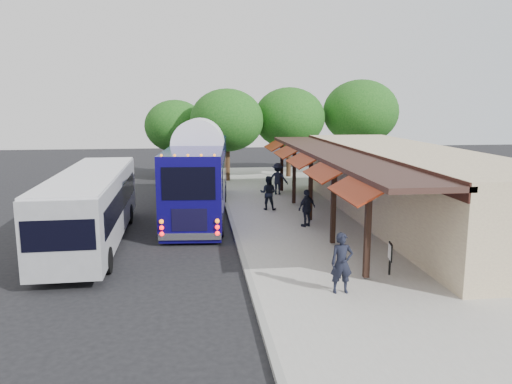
{
  "coord_description": "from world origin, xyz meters",
  "views": [
    {
      "loc": [
        -1.61,
        -18.85,
        5.83
      ],
      "look_at": [
        1.06,
        3.12,
        1.8
      ],
      "focal_mm": 35.0,
      "sensor_mm": 36.0,
      "label": 1
    }
  ],
  "objects_px": {
    "coach_bus": "(199,174)",
    "ped_a": "(342,263)",
    "ped_b": "(268,193)",
    "sign_board": "(390,253)",
    "city_bus": "(92,204)",
    "ped_c": "(307,208)",
    "ped_d": "(278,179)"
  },
  "relations": [
    {
      "from": "coach_bus",
      "to": "ped_d",
      "type": "relative_size",
      "value": 6.41
    },
    {
      "from": "city_bus",
      "to": "ped_a",
      "type": "bearing_deg",
      "value": -40.13
    },
    {
      "from": "ped_b",
      "to": "ped_d",
      "type": "relative_size",
      "value": 0.93
    },
    {
      "from": "ped_c",
      "to": "sign_board",
      "type": "height_order",
      "value": "ped_c"
    },
    {
      "from": "ped_b",
      "to": "ped_c",
      "type": "height_order",
      "value": "ped_b"
    },
    {
      "from": "sign_board",
      "to": "coach_bus",
      "type": "bearing_deg",
      "value": 130.97
    },
    {
      "from": "city_bus",
      "to": "ped_c",
      "type": "xyz_separation_m",
      "value": [
        9.31,
        1.16,
        -0.64
      ]
    },
    {
      "from": "coach_bus",
      "to": "ped_d",
      "type": "distance_m",
      "value": 6.5
    },
    {
      "from": "ped_c",
      "to": "sign_board",
      "type": "relative_size",
      "value": 1.58
    },
    {
      "from": "coach_bus",
      "to": "ped_c",
      "type": "height_order",
      "value": "coach_bus"
    },
    {
      "from": "city_bus",
      "to": "ped_b",
      "type": "bearing_deg",
      "value": 30.28
    },
    {
      "from": "city_bus",
      "to": "ped_d",
      "type": "height_order",
      "value": "city_bus"
    },
    {
      "from": "coach_bus",
      "to": "ped_a",
      "type": "distance_m",
      "value": 12.72
    },
    {
      "from": "ped_a",
      "to": "ped_b",
      "type": "height_order",
      "value": "ped_a"
    },
    {
      "from": "city_bus",
      "to": "ped_d",
      "type": "distance_m",
      "value": 13.19
    },
    {
      "from": "coach_bus",
      "to": "ped_b",
      "type": "height_order",
      "value": "coach_bus"
    },
    {
      "from": "ped_b",
      "to": "sign_board",
      "type": "distance_m",
      "value": 10.84
    },
    {
      "from": "city_bus",
      "to": "ped_d",
      "type": "bearing_deg",
      "value": 43.73
    },
    {
      "from": "coach_bus",
      "to": "ped_a",
      "type": "height_order",
      "value": "coach_bus"
    },
    {
      "from": "coach_bus",
      "to": "city_bus",
      "type": "bearing_deg",
      "value": -126.72
    },
    {
      "from": "city_bus",
      "to": "ped_a",
      "type": "distance_m",
      "value": 11.0
    },
    {
      "from": "coach_bus",
      "to": "city_bus",
      "type": "relative_size",
      "value": 1.12
    },
    {
      "from": "ped_d",
      "to": "coach_bus",
      "type": "bearing_deg",
      "value": 58.55
    },
    {
      "from": "ped_a",
      "to": "ped_b",
      "type": "distance_m",
      "value": 11.86
    },
    {
      "from": "ped_b",
      "to": "ped_a",
      "type": "bearing_deg",
      "value": 109.71
    },
    {
      "from": "city_bus",
      "to": "ped_a",
      "type": "height_order",
      "value": "city_bus"
    },
    {
      "from": "coach_bus",
      "to": "ped_a",
      "type": "xyz_separation_m",
      "value": [
        4.11,
        -11.99,
        -1.05
      ]
    },
    {
      "from": "ped_a",
      "to": "sign_board",
      "type": "distance_m",
      "value": 2.43
    },
    {
      "from": "ped_b",
      "to": "ped_d",
      "type": "distance_m",
      "value": 4.53
    },
    {
      "from": "coach_bus",
      "to": "sign_board",
      "type": "xyz_separation_m",
      "value": [
        6.15,
        -10.68,
        -1.23
      ]
    },
    {
      "from": "sign_board",
      "to": "ped_a",
      "type": "bearing_deg",
      "value": -136.27
    },
    {
      "from": "coach_bus",
      "to": "ped_a",
      "type": "relative_size",
      "value": 6.76
    }
  ]
}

